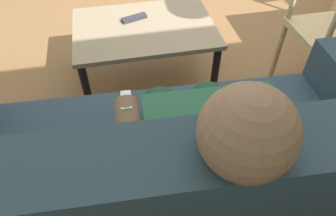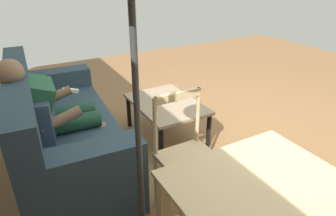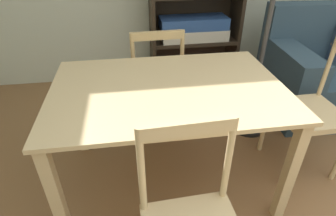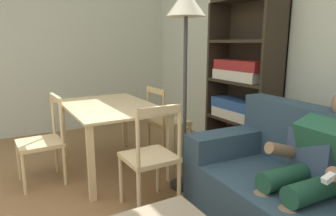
# 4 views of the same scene
# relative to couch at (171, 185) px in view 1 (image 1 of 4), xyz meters

# --- Properties ---
(ground_plane) EXTENTS (8.43, 8.43, 0.00)m
(ground_plane) POSITION_rel_couch_xyz_m (-0.84, -1.88, -0.34)
(ground_plane) COLOR brown
(couch) EXTENTS (2.10, 0.98, 0.95)m
(couch) POSITION_rel_couch_xyz_m (0.00, 0.00, 0.00)
(couch) COLOR #2D4251
(couch) RESTS_ON ground_plane
(person_lounging) EXTENTS (0.61, 0.95, 1.12)m
(person_lounging) POSITION_rel_couch_xyz_m (-0.10, 0.02, 0.25)
(person_lounging) COLOR #23563D
(person_lounging) RESTS_ON ground_plane
(coffee_table) EXTENTS (0.91, 0.65, 0.42)m
(coffee_table) POSITION_rel_couch_xyz_m (-0.06, -1.13, 0.02)
(coffee_table) COLOR gray
(coffee_table) RESTS_ON ground_plane
(tv_remote) EXTENTS (0.18, 0.10, 0.02)m
(tv_remote) POSITION_rel_couch_xyz_m (-0.01, -1.23, 0.08)
(tv_remote) COLOR #2D2D38
(tv_remote) RESTS_ON coffee_table
(dining_chair_facing_couch) EXTENTS (0.43, 0.43, 0.95)m
(dining_chair_facing_couch) POSITION_rel_couch_xyz_m (-1.11, -0.74, 0.12)
(dining_chair_facing_couch) COLOR #D1B27F
(dining_chair_facing_couch) RESTS_ON ground_plane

